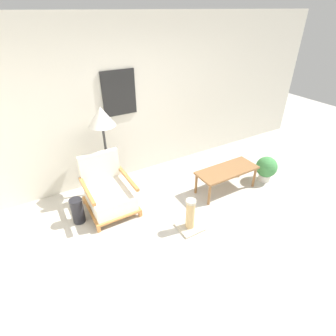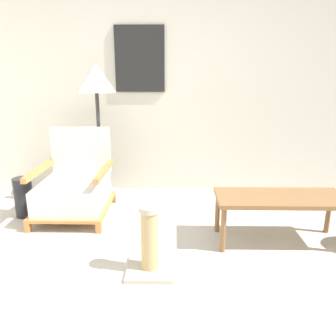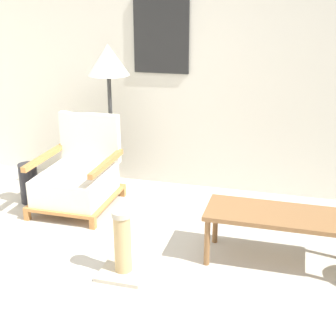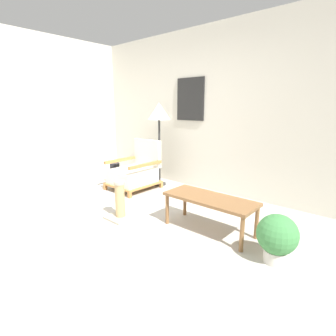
{
  "view_description": "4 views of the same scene",
  "coord_description": "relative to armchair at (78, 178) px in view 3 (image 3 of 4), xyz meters",
  "views": [
    {
      "loc": [
        -1.8,
        -1.68,
        2.73
      ],
      "look_at": [
        -0.01,
        1.37,
        0.55
      ],
      "focal_mm": 28.0,
      "sensor_mm": 36.0,
      "label": 1
    },
    {
      "loc": [
        0.05,
        -1.53,
        1.37
      ],
      "look_at": [
        -0.01,
        1.37,
        0.55
      ],
      "focal_mm": 35.0,
      "sensor_mm": 36.0,
      "label": 2
    },
    {
      "loc": [
        0.98,
        -2.21,
        1.93
      ],
      "look_at": [
        -0.01,
        1.37,
        0.55
      ],
      "focal_mm": 50.0,
      "sensor_mm": 36.0,
      "label": 3
    },
    {
      "loc": [
        2.45,
        -1.44,
        1.42
      ],
      "look_at": [
        -0.01,
        1.37,
        0.55
      ],
      "focal_mm": 28.0,
      "sensor_mm": 36.0,
      "label": 4
    }
  ],
  "objects": [
    {
      "name": "armchair",
      "position": [
        0.0,
        0.0,
        0.0
      ],
      "size": [
        0.7,
        0.79,
        0.85
      ],
      "color": "#B2753D",
      "rests_on": "ground_plane"
    },
    {
      "name": "vase",
      "position": [
        -0.5,
        -0.06,
        -0.09
      ],
      "size": [
        0.18,
        0.18,
        0.4
      ],
      "primitive_type": "cylinder",
      "color": "black",
      "rests_on": "ground_plane"
    },
    {
      "name": "coffee_table",
      "position": [
        1.89,
        -0.54,
        0.07
      ],
      "size": [
        1.07,
        0.44,
        0.41
      ],
      "color": "brown",
      "rests_on": "ground_plane"
    },
    {
      "name": "scratching_post",
      "position": [
        0.83,
        -1.01,
        -0.1
      ],
      "size": [
        0.33,
        0.33,
        0.5
      ],
      "color": "#B2A893",
      "rests_on": "ground_plane"
    },
    {
      "name": "floor_lamp",
      "position": [
        0.17,
        0.45,
        1.0
      ],
      "size": [
        0.41,
        0.41,
        1.5
      ],
      "color": "#2D2D2D",
      "rests_on": "ground_plane"
    },
    {
      "name": "ground_plane",
      "position": [
        0.95,
        -1.56,
        -0.29
      ],
      "size": [
        14.0,
        14.0,
        0.0
      ],
      "primitive_type": "plane",
      "color": "#B7B2A8"
    },
    {
      "name": "wall_back",
      "position": [
        0.95,
        0.83,
        1.06
      ],
      "size": [
        8.0,
        0.09,
        2.7
      ],
      "color": "beige",
      "rests_on": "ground_plane"
    }
  ]
}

